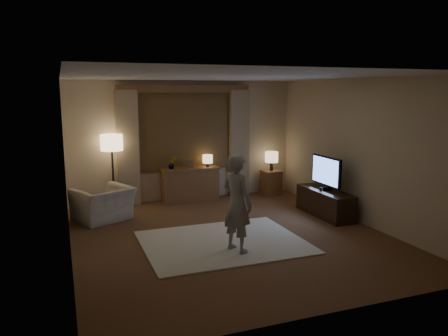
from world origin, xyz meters
name	(u,v)px	position (x,y,z in m)	size (l,w,h in m)	color
room	(220,153)	(0.00, 0.50, 1.33)	(5.04, 5.54, 2.64)	brown
rug	(223,242)	(-0.23, -0.25, 0.01)	(2.50, 2.00, 0.02)	beige
sideboard	(190,185)	(0.04, 2.50, 0.35)	(1.20, 0.40, 0.70)	brown
picture_frame	(190,165)	(0.04, 2.50, 0.80)	(0.16, 0.02, 0.20)	brown
plant	(172,164)	(-0.36, 2.50, 0.85)	(0.17, 0.13, 0.30)	#999999
table_lamp_sideboard	(208,159)	(0.44, 2.50, 0.90)	(0.22, 0.22, 0.30)	black
floor_lamp	(112,147)	(-1.59, 2.50, 1.27)	(0.44, 0.44, 1.52)	black
armchair	(103,204)	(-1.89, 1.66, 0.31)	(0.96, 0.84, 0.62)	beige
side_table	(271,182)	(1.97, 2.45, 0.28)	(0.40, 0.40, 0.56)	brown
table_lamp_side	(272,157)	(1.97, 2.45, 0.87)	(0.30, 0.30, 0.44)	black
tv_stand	(325,203)	(2.15, 0.50, 0.25)	(0.45, 1.40, 0.50)	black
tv	(326,172)	(2.15, 0.50, 0.86)	(0.22, 0.90, 0.65)	black
person	(237,203)	(-0.17, -0.69, 0.75)	(0.54, 0.35, 1.47)	gray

